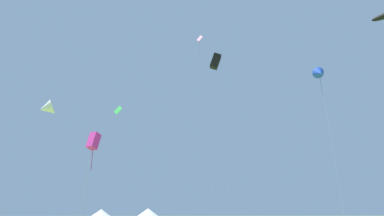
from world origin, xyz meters
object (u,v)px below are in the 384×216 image
object	(u,v)px
kite_black_box	(216,62)
kite_pink_diamond	(200,46)
kite_white_delta	(46,108)
festival_tent_left	(148,215)
kite_green_diamond	(118,112)
kite_magenta_box	(94,141)
kite_blue_delta	(320,73)
festival_tent_center	(101,216)

from	to	relation	value
kite_black_box	kite_pink_diamond	bearing A→B (deg)	90.80
kite_white_delta	festival_tent_left	xyz separation A→B (m)	(12.17, 25.56, -12.56)
kite_green_diamond	kite_magenta_box	bearing A→B (deg)	-86.85
festival_tent_left	kite_pink_diamond	bearing A→B (deg)	-27.18
kite_pink_diamond	kite_blue_delta	bearing A→B (deg)	-66.67
kite_pink_diamond	festival_tent_center	bearing A→B (deg)	164.91
kite_blue_delta	kite_pink_diamond	distance (m)	32.73
kite_white_delta	kite_black_box	bearing A→B (deg)	12.33
festival_tent_center	festival_tent_left	size ratio (longest dim) A/B	0.94
kite_blue_delta	kite_magenta_box	distance (m)	27.13
kite_black_box	festival_tent_left	distance (m)	31.94
kite_magenta_box	festival_tent_left	size ratio (longest dim) A/B	2.21
festival_tent_center	festival_tent_left	bearing A→B (deg)	0.00
festival_tent_left	kite_green_diamond	bearing A→B (deg)	-126.07
kite_pink_diamond	festival_tent_center	size ratio (longest dim) A/B	9.66
kite_pink_diamond	kite_green_diamond	size ratio (longest dim) A/B	1.84
kite_blue_delta	kite_green_diamond	size ratio (longest dim) A/B	0.92
festival_tent_center	kite_black_box	bearing A→B (deg)	-48.44
kite_blue_delta	festival_tent_center	xyz separation A→B (m)	(-29.29, 30.63, -16.53)
kite_blue_delta	kite_green_diamond	distance (m)	34.85
kite_white_delta	kite_black_box	distance (m)	24.45
festival_tent_center	festival_tent_left	world-z (taller)	festival_tent_left
kite_black_box	festival_tent_left	size ratio (longest dim) A/B	6.04
kite_white_delta	kite_magenta_box	distance (m)	13.01
kite_magenta_box	festival_tent_center	distance (m)	35.24
kite_black_box	kite_magenta_box	world-z (taller)	kite_black_box
kite_green_diamond	festival_tent_center	xyz separation A→B (m)	(-2.75, 8.08, -17.72)
kite_white_delta	festival_tent_left	size ratio (longest dim) A/B	3.67
kite_green_diamond	festival_tent_left	size ratio (longest dim) A/B	4.95
kite_white_delta	festival_tent_center	distance (m)	28.74
kite_green_diamond	kite_magenta_box	world-z (taller)	kite_green_diamond
kite_magenta_box	festival_tent_center	bearing A→B (deg)	96.98
kite_blue_delta	festival_tent_center	world-z (taller)	kite_blue_delta
kite_white_delta	kite_green_diamond	distance (m)	19.26
kite_pink_diamond	festival_tent_left	size ratio (longest dim) A/B	9.09
kite_green_diamond	festival_tent_center	size ratio (longest dim) A/B	5.26
kite_blue_delta	festival_tent_center	distance (m)	45.49
kite_pink_diamond	kite_green_diamond	distance (m)	22.26
kite_pink_diamond	kite_green_diamond	xyz separation A→B (m)	(-15.44, -3.17, -15.72)
kite_white_delta	kite_blue_delta	distance (m)	33.43
kite_black_box	kite_green_diamond	world-z (taller)	kite_black_box
kite_magenta_box	festival_tent_center	world-z (taller)	kite_magenta_box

